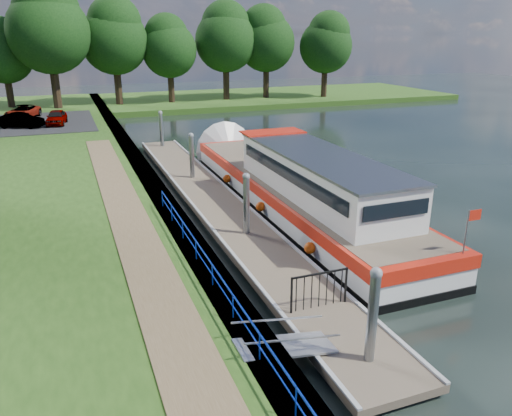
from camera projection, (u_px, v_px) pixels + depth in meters
name	position (u px, v px, depth m)	size (l,w,h in m)	color
ground	(357.00, 361.00, 13.09)	(160.00, 160.00, 0.00)	black
bank_edge	(156.00, 195.00, 25.32)	(1.10, 90.00, 0.78)	#473D2D
far_bank	(218.00, 99.00, 62.87)	(60.00, 18.00, 0.60)	#244714
footpath	(139.00, 244.00, 18.39)	(1.60, 40.00, 0.05)	brown
carpark	(8.00, 124.00, 42.60)	(14.00, 12.00, 0.06)	black
blue_fence	(222.00, 284.00, 14.37)	(0.04, 18.04, 0.72)	#0C2DBF
pontoon	(215.00, 205.00, 24.48)	(2.50, 30.00, 0.56)	brown
mooring_piles	(215.00, 183.00, 24.12)	(0.30, 27.30, 3.55)	gray
gangway	(285.00, 345.00, 12.70)	(2.58, 1.00, 0.92)	#A5A8AD
gate_panel	(319.00, 285.00, 14.65)	(1.85, 0.05, 1.15)	black
barge	(290.00, 184.00, 24.62)	(4.36, 21.15, 4.78)	black
horizon_trees	(103.00, 35.00, 52.82)	(54.38, 10.03, 12.87)	#332316
car_a	(57.00, 117.00, 42.16)	(1.45, 3.60, 1.23)	#999999
car_b	(20.00, 120.00, 40.70)	(1.28, 3.67, 1.21)	#999999
car_d	(22.00, 112.00, 45.05)	(2.00, 4.33, 1.20)	#999999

